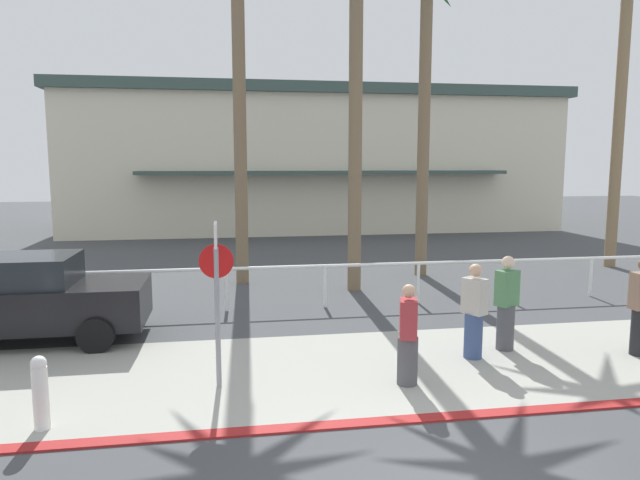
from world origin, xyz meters
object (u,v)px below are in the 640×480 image
bollard_0 (40,392)px  pedestrian_3 (408,339)px  palm_tree_3 (425,52)px  palm_tree_1 (239,14)px  palm_tree_4 (623,63)px  car_black_1 (25,298)px  pedestrian_0 (474,315)px  stop_sign_bike_lane (217,281)px  pedestrian_2 (506,307)px  palm_tree_2 (357,37)px

bollard_0 → pedestrian_3: (5.15, 0.72, 0.22)m
bollard_0 → palm_tree_3: size_ratio=0.11×
palm_tree_1 → palm_tree_4: bearing=3.4°
palm_tree_4 → pedestrian_3: bearing=-137.9°
palm_tree_4 → car_black_1: size_ratio=2.14×
palm_tree_1 → pedestrian_0: bearing=-62.4°
stop_sign_bike_lane → pedestrian_2: (5.20, 0.96, -0.85)m
stop_sign_bike_lane → pedestrian_0: stop_sign_bike_lane is taller
pedestrian_0 → pedestrian_2: 0.84m
palm_tree_1 → palm_tree_2: (2.95, -1.46, -0.81)m
palm_tree_1 → palm_tree_2: size_ratio=1.11×
palm_tree_1 → pedestrian_3: bearing=-74.7°
palm_tree_4 → car_black_1: 18.39m
palm_tree_1 → bollard_0: bearing=-107.9°
stop_sign_bike_lane → pedestrian_2: stop_sign_bike_lane is taller
palm_tree_3 → bollard_0: bearing=-131.8°
palm_tree_2 → pedestrian_3: (-0.69, -6.78, -5.93)m
palm_tree_1 → pedestrian_2: size_ratio=5.62×
pedestrian_0 → stop_sign_bike_lane: bearing=-172.0°
stop_sign_bike_lane → palm_tree_1: size_ratio=0.26×
palm_tree_3 → car_black_1: 12.56m
stop_sign_bike_lane → car_black_1: bearing=141.6°
stop_sign_bike_lane → palm_tree_1: (0.64, 7.86, 5.79)m
palm_tree_2 → bollard_0: bearing=-127.9°
palm_tree_1 → pedestrian_0: palm_tree_1 is taller
stop_sign_bike_lane → palm_tree_3: 11.40m
pedestrian_0 → pedestrian_3: (-1.53, -1.00, -0.05)m
stop_sign_bike_lane → palm_tree_2: 8.87m
palm_tree_4 → pedestrian_2: bearing=-134.9°
palm_tree_4 → palm_tree_2: bearing=-166.7°
bollard_0 → pedestrian_2: size_ratio=0.57×
pedestrian_2 → car_black_1: bearing=167.5°
stop_sign_bike_lane → pedestrian_3: stop_sign_bike_lane is taller
palm_tree_3 → pedestrian_3: size_ratio=5.61×
palm_tree_4 → pedestrian_0: bearing=-136.5°
bollard_0 → palm_tree_4: bearing=32.7°
pedestrian_2 → pedestrian_3: 2.67m
pedestrian_2 → pedestrian_3: (-2.30, -1.34, -0.09)m
car_black_1 → pedestrian_2: size_ratio=2.49×
pedestrian_3 → palm_tree_1: bearing=105.3°
palm_tree_3 → pedestrian_3: palm_tree_3 is taller
stop_sign_bike_lane → palm_tree_4: bearing=33.8°
palm_tree_1 → pedestrian_3: (2.26, -8.24, -6.73)m
stop_sign_bike_lane → palm_tree_2: (3.58, 6.40, 4.99)m
car_black_1 → palm_tree_4: bearing=18.9°
bollard_0 → palm_tree_2: size_ratio=0.11×
palm_tree_3 → pedestrian_2: bearing=-96.9°
palm_tree_4 → bollard_0: bearing=-147.3°
car_black_1 → pedestrian_3: size_ratio=2.74×
pedestrian_2 → pedestrian_3: pedestrian_2 is taller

